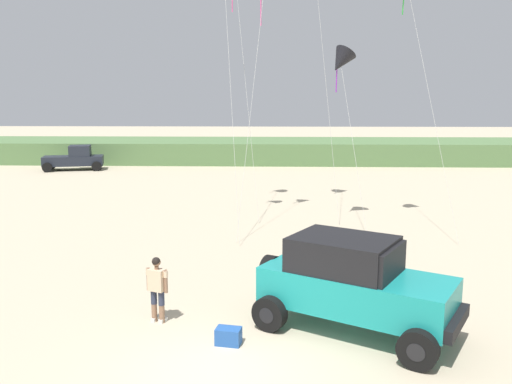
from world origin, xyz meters
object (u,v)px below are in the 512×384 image
(jeep, at_px, (353,282))
(distant_pickup, at_px, (75,158))
(cooler_box, at_px, (228,336))
(kite_red_delta, at_px, (341,61))
(person_watching, at_px, (157,286))

(jeep, xyz_separation_m, distant_pickup, (-17.99, 29.66, -0.26))
(cooler_box, distance_m, kite_red_delta, 14.54)
(person_watching, relative_size, kite_red_delta, 0.21)
(person_watching, bearing_deg, kite_red_delta, 62.95)
(person_watching, distance_m, kite_red_delta, 13.87)
(cooler_box, bearing_deg, person_watching, 158.22)
(jeep, xyz_separation_m, kite_red_delta, (0.91, 11.39, 5.92))
(distant_pickup, relative_size, kite_red_delta, 0.63)
(jeep, xyz_separation_m, cooler_box, (-2.89, -0.82, -1.01))
(jeep, xyz_separation_m, person_watching, (-4.74, 0.33, -0.26))
(cooler_box, relative_size, distant_pickup, 0.11)
(kite_red_delta, bearing_deg, cooler_box, -107.28)
(jeep, distance_m, distant_pickup, 34.69)
(kite_red_delta, bearing_deg, jeep, -94.58)
(jeep, relative_size, person_watching, 2.99)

